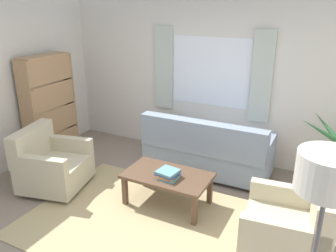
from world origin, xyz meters
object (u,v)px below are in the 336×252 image
Objects in this scene: armchair_left at (51,165)px; coffee_table at (168,178)px; couch at (206,151)px; book_stack_on_table at (168,174)px; armchair_right at (290,228)px; bookshelf at (52,105)px; standing_lamp at (326,192)px.

coffee_table is at bearing -91.05° from armchair_left.
couch is 1.06m from coffee_table.
coffee_table is 3.96× the size of book_stack_on_table.
couch reaches higher than armchair_right.
bookshelf is (-0.77, 0.89, 0.53)m from armchair_left.
armchair_right is at bearing -11.32° from coffee_table.
armchair_right is at bearing -102.29° from armchair_left.
couch is at bearing -139.53° from armchair_right.
armchair_right is 1.54m from book_stack_on_table.
armchair_right is at bearing -8.74° from book_stack_on_table.
armchair_left is at bearing -95.12° from armchair_right.
armchair_left is 0.58× the size of bookshelf.
armchair_right is 0.53× the size of bookshelf.
standing_lamp is (1.75, -1.41, 0.99)m from book_stack_on_table.
armchair_right is at bearing 78.09° from bookshelf.
bookshelf reaches higher than armchair_left.
couch is 1.10× the size of bookshelf.
coffee_table is 0.64× the size of bookshelf.
standing_lamp is at bearing 123.28° from couch.
standing_lamp is at bearing 5.57° from armchair_right.
coffee_table is (-1.56, 0.31, 0.03)m from armchair_right.
couch is 1.89× the size of armchair_left.
standing_lamp reaches higher than coffee_table.
standing_lamp reaches higher than book_stack_on_table.
armchair_left is 1.71m from coffee_table.
standing_lamp is (4.25, -2.02, 0.60)m from bookshelf.
armchair_left is at bearing 41.14° from bookshelf.
coffee_table is at bearing 140.40° from standing_lamp.
coffee_table is at bearing 82.93° from couch.
coffee_table is 2.55m from bookshelf.
coffee_table is (-0.13, -1.06, 0.01)m from couch.
standing_lamp is at bearing 64.53° from bookshelf.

